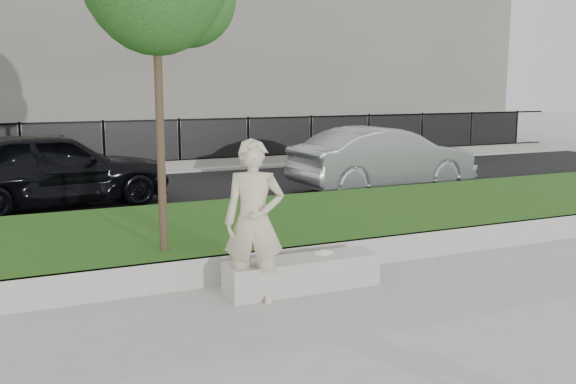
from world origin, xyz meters
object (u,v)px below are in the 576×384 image
man (254,222)px  book (323,253)px  stone_bench (302,274)px  car_silver (384,159)px  car_dark (52,168)px

man → book: 1.24m
stone_bench → car_silver: car_silver is taller
stone_bench → car_dark: 7.57m
man → car_dark: 7.51m
man → car_silver: 8.60m
stone_bench → car_silver: size_ratio=0.43×
book → man: bearing=162.9°
man → car_silver: size_ratio=0.42×
stone_bench → book: (0.34, 0.07, 0.22)m
book → car_silver: bearing=21.2°
book → car_silver: car_silver is taller
car_dark → stone_bench: bearing=-169.8°
book → car_silver: size_ratio=0.05×
stone_bench → car_silver: 8.00m
car_silver → man: bearing=132.6°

